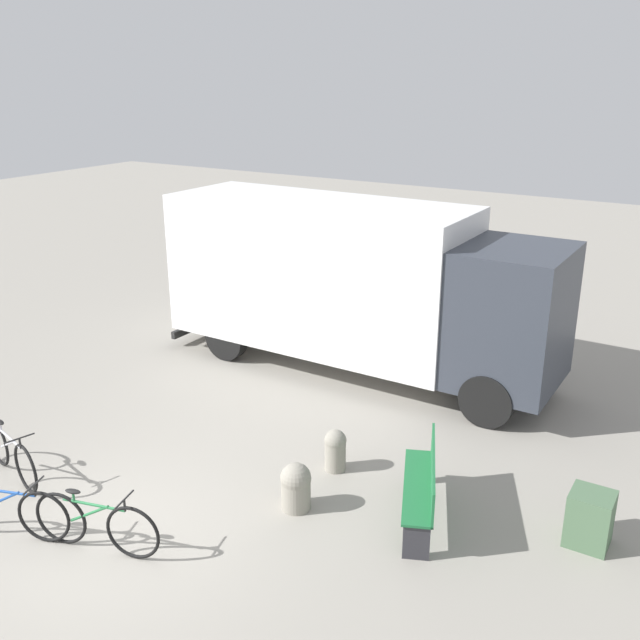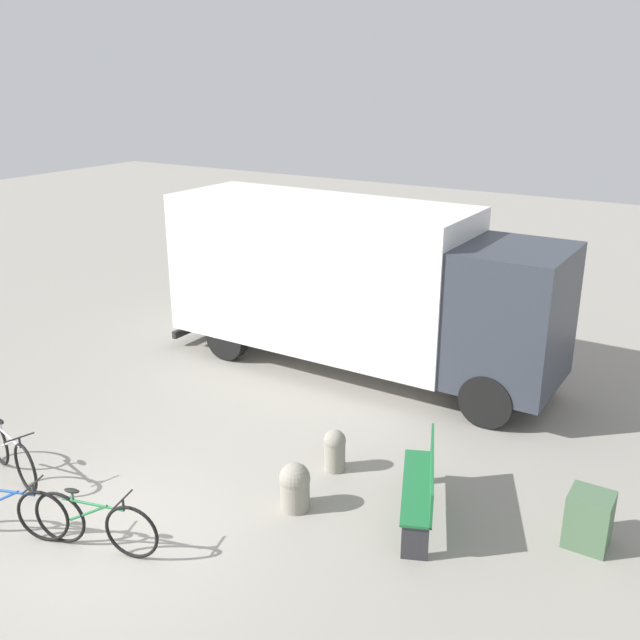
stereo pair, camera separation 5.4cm
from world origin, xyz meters
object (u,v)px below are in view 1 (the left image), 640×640
at_px(delivery_truck, 352,281).
at_px(bicycle_near, 11,454).
at_px(bicycle_far, 96,524).
at_px(bollard_near_bench, 296,486).
at_px(bicycle_middle, 8,510).
at_px(park_bench, 424,483).
at_px(utility_box, 590,519).
at_px(bollard_far_bench, 335,449).

distance_m(delivery_truck, bicycle_near, 6.90).
height_order(bicycle_far, bollard_near_bench, bicycle_far).
bearing_deg(bollard_near_bench, bicycle_middle, -138.90).
xyz_separation_m(bicycle_near, bicycle_far, (2.43, -0.56, 0.00)).
xyz_separation_m(park_bench, bicycle_near, (-5.70, -2.25, -0.15)).
distance_m(bicycle_near, bollard_near_bench, 4.36).
distance_m(bicycle_middle, bicycle_far, 1.28).
height_order(bicycle_middle, utility_box, bicycle_middle).
bearing_deg(park_bench, bicycle_far, 107.78).
relative_size(park_bench, bollard_far_bench, 2.84).
distance_m(park_bench, bicycle_far, 4.31).
xyz_separation_m(delivery_truck, park_bench, (3.40, -4.09, -1.32)).
relative_size(bicycle_near, bollard_near_bench, 2.51).
bearing_deg(bicycle_far, delivery_truck, 76.58).
height_order(bicycle_near, utility_box, bicycle_near).
bearing_deg(park_bench, delivery_truck, 16.77).
bearing_deg(bicycle_middle, delivery_truck, 62.82).
bearing_deg(delivery_truck, bicycle_far, -88.34).
height_order(park_bench, bollard_near_bench, park_bench).
distance_m(bicycle_far, utility_box, 6.31).
bearing_deg(bollard_near_bench, bicycle_near, -159.25).
height_order(delivery_truck, bollard_near_bench, delivery_truck).
bearing_deg(bicycle_far, bicycle_middle, -176.60).
relative_size(delivery_truck, bollard_far_bench, 12.22).
distance_m(park_bench, bicycle_near, 6.13).
bearing_deg(bollard_far_bench, park_bench, -15.82).
bearing_deg(bollard_far_bench, bicycle_near, -145.92).
distance_m(delivery_truck, utility_box, 6.64).
distance_m(delivery_truck, bicycle_middle, 7.52).
height_order(bicycle_middle, bicycle_far, same).
relative_size(bicycle_near, utility_box, 2.36).
xyz_separation_m(bollard_near_bench, bollard_far_bench, (-0.05, 1.18, -0.00)).
relative_size(park_bench, bicycle_middle, 1.10).
distance_m(bicycle_near, bicycle_middle, 1.54).
relative_size(bollard_far_bench, utility_box, 0.90).
xyz_separation_m(delivery_truck, bollard_far_bench, (1.73, -3.62, -1.51)).
xyz_separation_m(park_bench, utility_box, (2.05, 0.60, -0.18)).
bearing_deg(park_bench, bollard_far_bench, 51.23).
distance_m(bicycle_near, bicycle_far, 2.50).
height_order(delivery_truck, park_bench, delivery_truck).
xyz_separation_m(bollard_near_bench, utility_box, (3.67, 1.31, 0.01)).
relative_size(delivery_truck, utility_box, 10.99).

